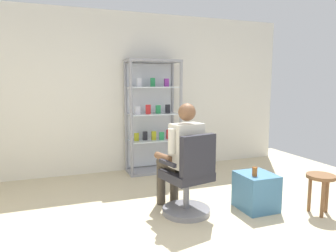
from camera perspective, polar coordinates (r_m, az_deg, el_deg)
name	(u,v)px	position (r m, az deg, el deg)	size (l,w,h in m)	color
back_wall	(126,93)	(5.39, -7.84, 6.07)	(6.00, 0.10, 2.70)	silver
display_cabinet_main	(152,116)	(5.29, -2.97, 1.86)	(0.90, 0.45, 1.90)	gray
office_chair	(189,182)	(3.59, 3.94, -10.26)	(0.61, 0.58, 0.96)	slate
seated_shopkeeper	(181,152)	(3.63, 2.44, -4.82)	(0.55, 0.61, 1.29)	#3F382D
storage_crate	(256,191)	(3.95, 15.94, -11.52)	(0.41, 0.44, 0.44)	teal
tea_glass	(255,172)	(3.77, 15.72, -8.10)	(0.06, 0.06, 0.11)	brown
wooden_stool	(320,183)	(4.03, 26.34, -9.41)	(0.32, 0.32, 0.47)	brown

